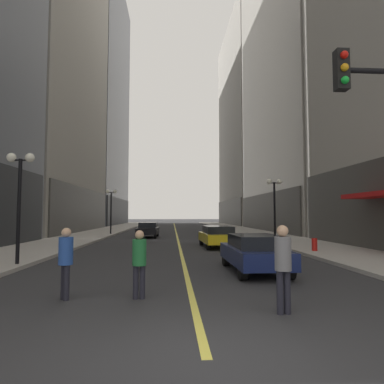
{
  "coord_description": "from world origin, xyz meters",
  "views": [
    {
      "loc": [
        -0.51,
        -4.85,
        2.05
      ],
      "look_at": [
        1.85,
        34.25,
        4.63
      ],
      "focal_mm": 31.53,
      "sensor_mm": 36.0,
      "label": 1
    }
  ],
  "objects": [
    {
      "name": "building_right_far",
      "position": [
        16.02,
        60.0,
        19.66
      ],
      "size": [
        11.26,
        26.0,
        39.5
      ],
      "color": "#A8A399",
      "rests_on": "ground"
    },
    {
      "name": "pedestrian_in_grey_suit",
      "position": [
        1.8,
        2.07,
        1.07
      ],
      "size": [
        0.38,
        0.38,
        1.82
      ],
      "color": "black",
      "rests_on": "ground"
    },
    {
      "name": "storefront_awning_right",
      "position": [
        9.69,
        11.21,
        2.98
      ],
      "size": [
        1.6,
        4.22,
        3.12
      ],
      "color": "#B21414",
      "rests_on": "ground"
    },
    {
      "name": "ground_plane",
      "position": [
        0.0,
        35.0,
        0.0
      ],
      "size": [
        200.0,
        200.0,
        0.0
      ],
      "primitive_type": "plane",
      "color": "#2D2D30"
    },
    {
      "name": "pedestrian_in_blue_hoodie",
      "position": [
        -3.06,
        3.53,
        1.0
      ],
      "size": [
        0.48,
        0.48,
        1.72
      ],
      "color": "black",
      "rests_on": "ground"
    },
    {
      "name": "fire_hydrant_right",
      "position": [
        6.9,
        12.34,
        0.4
      ],
      "size": [
        0.28,
        0.28,
        0.8
      ],
      "primitive_type": "cylinder",
      "color": "red",
      "rests_on": "ground"
    },
    {
      "name": "building_left_mid",
      "position": [
        -15.78,
        34.5,
        23.29
      ],
      "size": [
        10.76,
        24.0,
        46.77
      ],
      "color": "#A8A399",
      "rests_on": "ground"
    },
    {
      "name": "pedestrian_in_green_parka",
      "position": [
        -1.29,
        3.51,
        0.96
      ],
      "size": [
        0.34,
        0.34,
        1.65
      ],
      "color": "black",
      "rests_on": "ground"
    },
    {
      "name": "lane_centre_stripe",
      "position": [
        0.0,
        35.0,
        0.0
      ],
      "size": [
        0.16,
        70.0,
        0.01
      ],
      "primitive_type": "cube",
      "color": "#E5D64C",
      "rests_on": "ground"
    },
    {
      "name": "car_black",
      "position": [
        -2.58,
        25.24,
        0.72
      ],
      "size": [
        1.83,
        4.15,
        1.32
      ],
      "color": "black",
      "rests_on": "ground"
    },
    {
      "name": "street_lamp_right_mid",
      "position": [
        6.4,
        17.43,
        3.26
      ],
      "size": [
        1.06,
        0.36,
        4.43
      ],
      "color": "black",
      "rests_on": "ground"
    },
    {
      "name": "building_right_mid",
      "position": [
        16.79,
        34.5,
        18.55
      ],
      "size": [
        12.79,
        24.0,
        37.24
      ],
      "color": "#A8A399",
      "rests_on": "ground"
    },
    {
      "name": "street_lamp_left_near",
      "position": [
        -6.4,
        8.55,
        3.26
      ],
      "size": [
        1.06,
        0.36,
        4.43
      ],
      "color": "black",
      "rests_on": "ground"
    },
    {
      "name": "street_lamp_left_far",
      "position": [
        -6.4,
        28.35,
        3.26
      ],
      "size": [
        1.06,
        0.36,
        4.43
      ],
      "color": "black",
      "rests_on": "ground"
    },
    {
      "name": "sidewalk_left",
      "position": [
        -8.25,
        35.0,
        0.07
      ],
      "size": [
        4.5,
        78.0,
        0.15
      ],
      "primitive_type": "cube",
      "color": "#ADA8A0",
      "rests_on": "ground"
    },
    {
      "name": "car_navy",
      "position": [
        2.42,
        7.02,
        0.72
      ],
      "size": [
        1.81,
        4.23,
        1.32
      ],
      "color": "#141E4C",
      "rests_on": "ground"
    },
    {
      "name": "car_yellow",
      "position": [
        2.33,
        15.98,
        0.72
      ],
      "size": [
        2.01,
        4.48,
        1.32
      ],
      "color": "yellow",
      "rests_on": "ground"
    },
    {
      "name": "building_left_far",
      "position": [
        -16.29,
        60.0,
        23.84
      ],
      "size": [
        11.77,
        26.0,
        47.86
      ],
      "color": "#4C515B",
      "rests_on": "ground"
    },
    {
      "name": "sidewalk_right",
      "position": [
        8.25,
        35.0,
        0.07
      ],
      "size": [
        4.5,
        78.0,
        0.15
      ],
      "primitive_type": "cube",
      "color": "#ADA8A0",
      "rests_on": "ground"
    }
  ]
}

